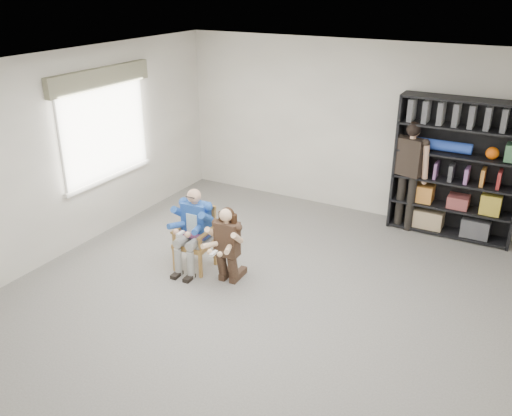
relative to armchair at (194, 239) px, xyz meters
The scene contains 8 objects.
room_shell 1.56m from the armchair, 25.80° to the right, with size 6.00×7.00×2.80m, color beige, non-canonical shape.
floor 1.31m from the armchair, 25.80° to the right, with size 6.00×7.00×0.01m, color slate.
window_left 2.24m from the armchair, 165.84° to the left, with size 0.16×2.00×1.75m, color white, non-canonical shape.
armchair is the anchor object (origin of this frame).
seated_man 0.13m from the armchair, ahead, with size 0.49×0.69×1.15m, color #13369C, non-canonical shape.
kneeling_woman 0.60m from the armchair, 11.69° to the right, with size 0.44×0.71×1.05m, color #34221A, non-canonical shape.
bookshelf 3.97m from the armchair, 44.36° to the left, with size 1.80×0.38×2.10m, color black, non-canonical shape.
standing_man 3.42m from the armchair, 50.70° to the left, with size 0.53×0.29×1.72m, color black, non-canonical shape.
Camera 1 is at (2.74, -4.76, 3.68)m, focal length 38.00 mm.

